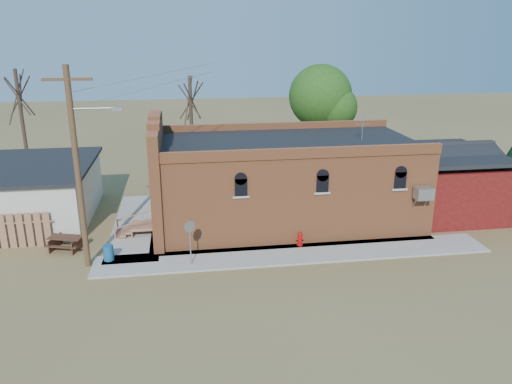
{
  "coord_description": "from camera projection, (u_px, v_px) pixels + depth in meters",
  "views": [
    {
      "loc": [
        -3.66,
        -20.49,
        10.29
      ],
      "look_at": [
        -0.03,
        3.6,
        2.4
      ],
      "focal_mm": 35.0,
      "sensor_mm": 36.0,
      "label": 1
    }
  ],
  "objects": [
    {
      "name": "stop_sign",
      "position": [
        190.0,
        231.0,
        22.39
      ],
      "size": [
        0.51,
        0.37,
        2.14
      ],
      "rotation": [
        0.0,
        0.0,
        0.17
      ],
      "color": "#99989E",
      "rests_on": "sidewalk_south"
    },
    {
      "name": "tree_bare_near",
      "position": [
        190.0,
        99.0,
        32.93
      ],
      "size": [
        2.8,
        2.8,
        7.65
      ],
      "color": "#423426",
      "rests_on": "ground"
    },
    {
      "name": "utility_pole",
      "position": [
        78.0,
        165.0,
        21.47
      ],
      "size": [
        3.12,
        0.26,
        9.0
      ],
      "color": "#4B2F1E",
      "rests_on": "ground"
    },
    {
      "name": "red_shed",
      "position": [
        446.0,
        175.0,
        29.07
      ],
      "size": [
        5.4,
        6.4,
        4.3
      ],
      "color": "#530E0E",
      "rests_on": "ground"
    },
    {
      "name": "sidewalk_south",
      "position": [
        296.0,
        254.0,
        24.01
      ],
      "size": [
        19.0,
        2.2,
        0.08
      ],
      "primitive_type": "cube",
      "color": "#9E9991",
      "rests_on": "ground"
    },
    {
      "name": "tree_leafy",
      "position": [
        320.0,
        96.0,
        34.68
      ],
      "size": [
        4.4,
        4.4,
        8.15
      ],
      "color": "#423426",
      "rests_on": "ground"
    },
    {
      "name": "ground",
      "position": [
        268.0,
        265.0,
        22.96
      ],
      "size": [
        120.0,
        120.0,
        0.0
      ],
      "primitive_type": "plane",
      "color": "brown",
      "rests_on": "ground"
    },
    {
      "name": "fire_hydrant",
      "position": [
        300.0,
        239.0,
        24.79
      ],
      "size": [
        0.42,
        0.41,
        0.72
      ],
      "rotation": [
        0.0,
        0.0,
        -0.32
      ],
      "color": "#A40B09",
      "rests_on": "sidewalk_south"
    },
    {
      "name": "trash_barrel",
      "position": [
        108.0,
        253.0,
        23.2
      ],
      "size": [
        0.54,
        0.54,
        0.75
      ],
      "primitive_type": "cylinder",
      "rotation": [
        0.0,
        0.0,
        -0.11
      ],
      "color": "navy",
      "rests_on": "sidewalk_west"
    },
    {
      "name": "brick_bar",
      "position": [
        281.0,
        181.0,
        27.64
      ],
      "size": [
        16.4,
        7.97,
        6.3
      ],
      "color": "#BD6639",
      "rests_on": "ground"
    },
    {
      "name": "tree_bare_far",
      "position": [
        18.0,
        95.0,
        32.19
      ],
      "size": [
        2.8,
        2.8,
        8.16
      ],
      "color": "#423426",
      "rests_on": "ground"
    },
    {
      "name": "picnic_table",
      "position": [
        66.0,
        241.0,
        24.49
      ],
      "size": [
        1.92,
        1.64,
        0.68
      ],
      "rotation": [
        0.0,
        0.0,
        -0.29
      ],
      "color": "#45281B",
      "rests_on": "ground"
    },
    {
      "name": "sidewalk_west",
      "position": [
        138.0,
        224.0,
        27.7
      ],
      "size": [
        2.6,
        10.0,
        0.08
      ],
      "primitive_type": "cube",
      "color": "#9E9991",
      "rests_on": "ground"
    }
  ]
}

